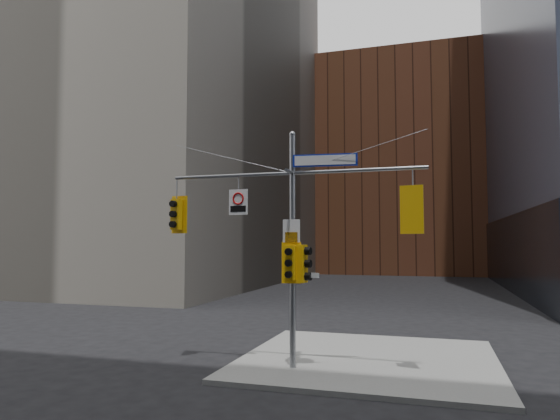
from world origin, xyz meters
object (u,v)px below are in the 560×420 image
Objects in this scene: traffic_light_west_arm at (177,214)px; street_sign_blade at (325,160)px; signal_assembly at (292,225)px; traffic_light_pole_side at (303,264)px; traffic_light_pole_front at (290,263)px; traffic_light_east_arm at (413,210)px; regulatory_sign_arm at (238,201)px.

street_sign_blade reaches higher than traffic_light_west_arm.
signal_assembly reaches higher than traffic_light_west_arm.
traffic_light_pole_side is 0.42m from traffic_light_pole_front.
signal_assembly is at bearing 98.20° from traffic_light_pole_side.
traffic_light_pole_front is (-3.56, -0.27, -1.53)m from traffic_light_east_arm.
traffic_light_pole_front is at bearing 14.90° from traffic_light_east_arm.
traffic_light_east_arm is 3.89m from traffic_light_pole_front.
traffic_light_east_arm is (3.56, 0.00, 0.38)m from signal_assembly.
street_sign_blade is at bearing 0.20° from signal_assembly.
signal_assembly is 4.13× the size of street_sign_blade.
traffic_light_west_arm is at bearing 179.81° from signal_assembly.
street_sign_blade is (4.98, -0.01, 1.55)m from traffic_light_west_arm.
street_sign_blade is at bearing 5.35° from regulatory_sign_arm.
traffic_light_east_arm is at bearing 5.09° from regulatory_sign_arm.
regulatory_sign_arm is (2.19, -0.03, 0.38)m from traffic_light_west_arm.
traffic_light_west_arm is 2.22m from regulatory_sign_arm.
street_sign_blade is at bearing -81.58° from traffic_light_pole_side.
regulatory_sign_arm is at bearing 98.71° from traffic_light_pole_side.
regulatory_sign_arm reaches higher than traffic_light_west_arm.
traffic_light_pole_front is at bearing -3.08° from regulatory_sign_arm.
traffic_light_pole_side is (-3.23, -0.00, -1.56)m from traffic_light_east_arm.
regulatory_sign_arm is at bearing 5.53° from traffic_light_west_arm.
traffic_light_pole_side is (0.33, 0.00, -1.17)m from signal_assembly.
traffic_light_pole_front is 1.54× the size of regulatory_sign_arm.
regulatory_sign_arm is (-1.77, 0.25, 1.91)m from traffic_light_pole_front.
traffic_light_east_arm reaches higher than traffic_light_pole_side.
traffic_light_pole_front is 3.25m from street_sign_blade.
traffic_light_west_arm reaches higher than traffic_light_pole_side.
street_sign_blade is (0.69, 0.00, 3.11)m from traffic_light_pole_side.
traffic_light_east_arm is at bearing 1.42° from traffic_light_pole_front.
traffic_light_west_arm is 1.00× the size of traffic_light_pole_front.
traffic_light_pole_side is at bearing 5.42° from regulatory_sign_arm.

